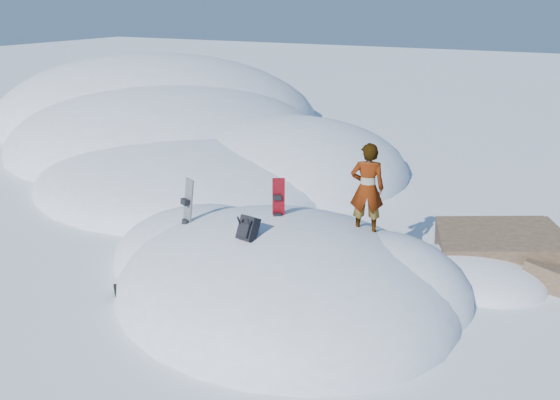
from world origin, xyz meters
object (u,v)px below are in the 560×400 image
at_px(snowboard_red, 278,208).
at_px(snowboard_dark, 187,214).
at_px(backpack, 248,229).
at_px(person, 367,188).

distance_m(snowboard_red, snowboard_dark, 1.97).
bearing_deg(snowboard_dark, snowboard_red, 40.09).
bearing_deg(backpack, snowboard_dark, 169.44).
bearing_deg(snowboard_dark, person, 42.14).
distance_m(snowboard_dark, person, 3.77).
relative_size(snowboard_red, snowboard_dark, 0.87).
relative_size(snowboard_dark, person, 0.84).
xyz_separation_m(snowboard_red, person, (1.63, 0.60, 0.49)).
bearing_deg(person, snowboard_dark, -0.60).
relative_size(snowboard_dark, backpack, 2.84).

